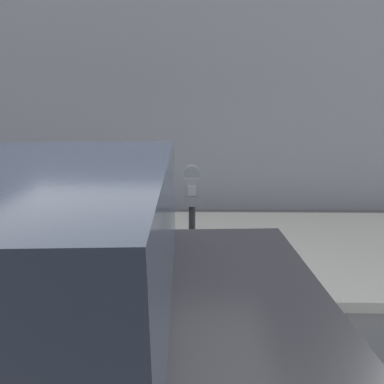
# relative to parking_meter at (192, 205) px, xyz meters

# --- Properties ---
(ground_plane) EXTENTS (60.00, 60.00, 0.00)m
(ground_plane) POSITION_rel_parking_meter_xyz_m (-0.45, -1.29, -1.07)
(ground_plane) COLOR #515154
(sidewalk) EXTENTS (24.00, 2.80, 0.14)m
(sidewalk) POSITION_rel_parking_meter_xyz_m (-0.45, 0.91, -1.00)
(sidewalk) COLOR #BCB7AD
(sidewalk) RESTS_ON ground_plane
(building_facade) EXTENTS (24.00, 0.30, 6.16)m
(building_facade) POSITION_rel_parking_meter_xyz_m (-0.45, 3.00, 2.01)
(building_facade) COLOR gray
(building_facade) RESTS_ON ground_plane
(parking_meter) EXTENTS (0.17, 0.15, 1.39)m
(parking_meter) POSITION_rel_parking_meter_xyz_m (0.00, 0.00, 0.00)
(parking_meter) COLOR #2D2D30
(parking_meter) RESTS_ON sidewalk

